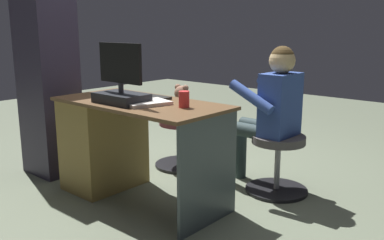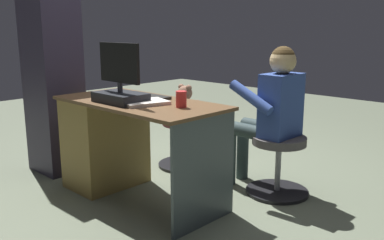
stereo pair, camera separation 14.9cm
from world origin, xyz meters
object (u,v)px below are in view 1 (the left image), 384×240
object	(u,v)px
tv_remote	(108,96)
visitor_chair	(278,158)
desk	(111,140)
person	(269,107)
monitor	(121,87)
computer_mouse	(118,92)
office_chair_teddy	(182,138)
teddy_bear	(183,103)
keyboard	(145,96)
cup	(184,99)

from	to	relation	value
tv_remote	visitor_chair	size ratio (longest dim) A/B	0.31
desk	person	bearing A→B (deg)	-139.68
monitor	computer_mouse	size ratio (longest dim) A/B	4.30
desk	office_chair_teddy	size ratio (longest dim) A/B	2.64
teddy_bear	monitor	bearing A→B (deg)	105.36
office_chair_teddy	visitor_chair	distance (m)	0.97
tv_remote	visitor_chair	world-z (taller)	tv_remote
computer_mouse	desk	bearing A→B (deg)	112.42
monitor	keyboard	bearing A→B (deg)	-79.89
monitor	teddy_bear	bearing A→B (deg)	-74.64
teddy_bear	desk	bearing A→B (deg)	86.59
desk	visitor_chair	bearing A→B (deg)	-142.21
desk	monitor	bearing A→B (deg)	156.74
cup	teddy_bear	distance (m)	1.03
office_chair_teddy	person	bearing A→B (deg)	-178.55
monitor	teddy_bear	size ratio (longest dim) A/B	1.35
person	monitor	bearing A→B (deg)	55.26
desk	tv_remote	world-z (taller)	tv_remote
keyboard	office_chair_teddy	xyz separation A→B (m)	(0.20, -0.63, -0.49)
computer_mouse	cup	size ratio (longest dim) A/B	0.89
desk	keyboard	world-z (taller)	keyboard
office_chair_teddy	cup	bearing A→B (deg)	133.20
teddy_bear	visitor_chair	xyz separation A→B (m)	(-0.97, -0.01, -0.32)
teddy_bear	visitor_chair	world-z (taller)	teddy_bear
desk	visitor_chair	world-z (taller)	desk
keyboard	office_chair_teddy	bearing A→B (deg)	-72.22
keyboard	office_chair_teddy	size ratio (longest dim) A/B	0.85
office_chair_teddy	person	xyz separation A→B (m)	(-0.88, -0.02, 0.40)
cup	teddy_bear	bearing A→B (deg)	-47.23
desk	person	distance (m)	1.25
monitor	keyboard	size ratio (longest dim) A/B	0.98
desk	monitor	distance (m)	0.56
person	computer_mouse	bearing A→B (deg)	34.20
tv_remote	office_chair_teddy	size ratio (longest dim) A/B	0.30
tv_remote	keyboard	bearing A→B (deg)	-174.94
computer_mouse	keyboard	bearing A→B (deg)	-176.45
cup	visitor_chair	bearing A→B (deg)	-111.12
visitor_chair	keyboard	bearing A→B (deg)	40.05
cup	tv_remote	xyz separation A→B (m)	(0.71, 0.07, -0.05)
monitor	computer_mouse	xyz separation A→B (m)	(0.35, -0.25, -0.10)
tv_remote	visitor_chair	xyz separation A→B (m)	(-1.00, -0.82, -0.48)
keyboard	person	bearing A→B (deg)	-136.50
tv_remote	desk	bearing A→B (deg)	-89.88
person	tv_remote	bearing A→B (deg)	41.89
office_chair_teddy	desk	bearing A→B (deg)	86.54
computer_mouse	office_chair_teddy	world-z (taller)	computer_mouse
desk	teddy_bear	size ratio (longest dim) A/B	4.25
computer_mouse	cup	distance (m)	0.79
desk	tv_remote	distance (m)	0.36
monitor	person	size ratio (longest dim) A/B	0.37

